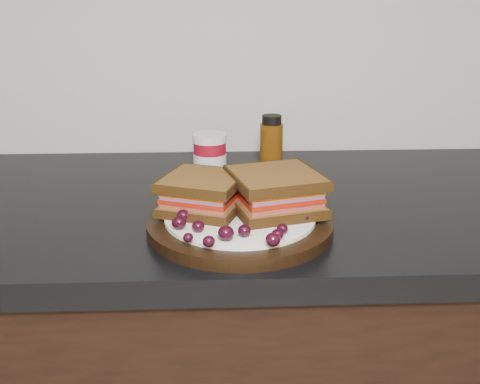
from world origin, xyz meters
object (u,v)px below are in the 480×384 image
(plate, at_px, (240,224))
(sandwich_left, at_px, (203,193))
(condiment_jar, at_px, (210,159))
(oil_bottle, at_px, (271,147))

(plate, distance_m, sandwich_left, 0.07)
(sandwich_left, relative_size, condiment_jar, 1.22)
(sandwich_left, height_order, condiment_jar, condiment_jar)
(condiment_jar, distance_m, oil_bottle, 0.12)
(sandwich_left, xyz_separation_m, oil_bottle, (0.13, 0.22, 0.01))
(plate, bearing_deg, sandwich_left, 155.74)
(oil_bottle, bearing_deg, sandwich_left, -119.40)
(sandwich_left, xyz_separation_m, condiment_jar, (0.01, 0.20, -0.00))
(sandwich_left, relative_size, oil_bottle, 0.93)
(oil_bottle, bearing_deg, condiment_jar, -167.46)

